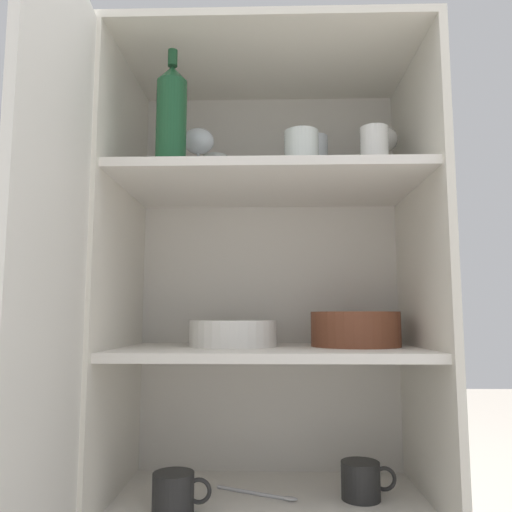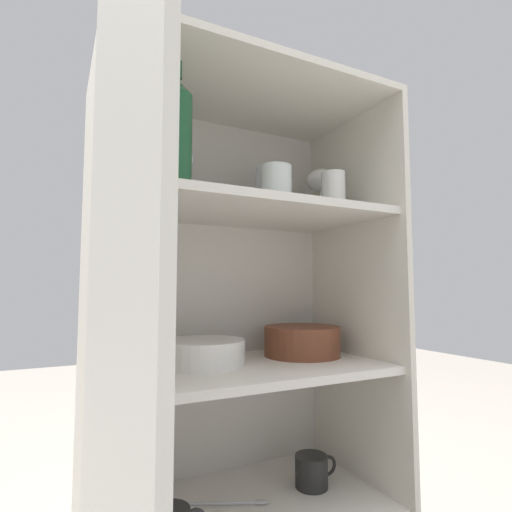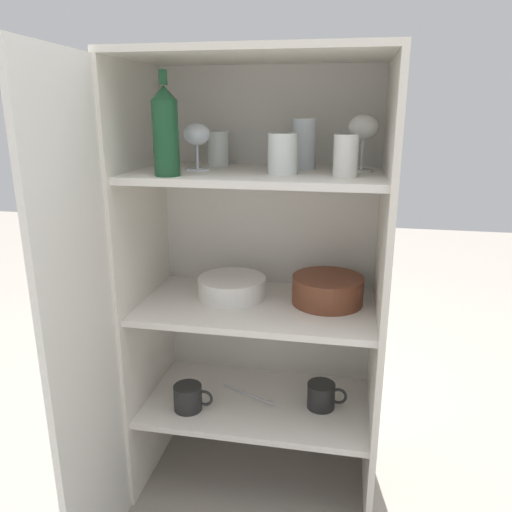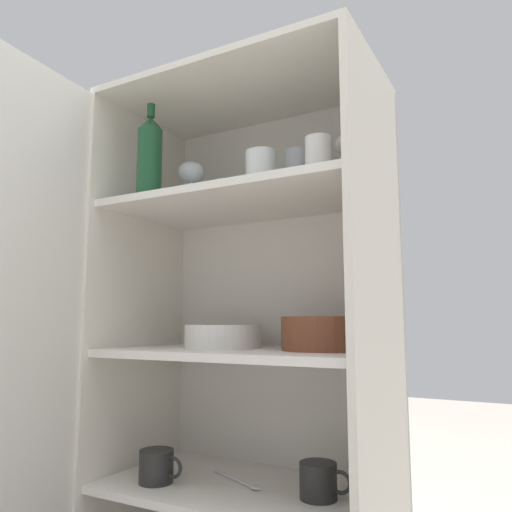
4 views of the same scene
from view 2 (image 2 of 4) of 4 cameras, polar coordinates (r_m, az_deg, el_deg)
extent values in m
cube|color=silver|center=(1.22, -6.12, -11.84)|extent=(0.74, 0.02, 1.32)
cube|color=silver|center=(0.94, -23.04, -13.64)|extent=(0.02, 0.43, 1.32)
cube|color=silver|center=(1.22, 13.89, -11.70)|extent=(0.02, 0.43, 1.32)
cube|color=silver|center=(1.14, -1.89, 22.22)|extent=(0.74, 0.43, 0.02)
cube|color=silver|center=(1.15, -2.06, -32.49)|extent=(0.70, 0.39, 0.02)
cube|color=silver|center=(1.04, -2.00, -15.84)|extent=(0.70, 0.39, 0.02)
cube|color=silver|center=(1.04, -1.94, 6.39)|extent=(0.70, 0.39, 0.02)
cube|color=silver|center=(0.56, -19.45, -20.35)|extent=(0.05, 0.37, 1.32)
cylinder|color=white|center=(1.11, -11.46, 9.00)|extent=(0.07, 0.07, 0.10)
cylinder|color=white|center=(1.18, 1.65, 9.05)|extent=(0.07, 0.07, 0.14)
cylinder|color=white|center=(1.12, 11.02, 8.96)|extent=(0.06, 0.06, 0.11)
cylinder|color=white|center=(1.05, 2.91, 9.85)|extent=(0.08, 0.08, 0.11)
cylinder|color=white|center=(0.98, -11.24, 7.94)|extent=(0.07, 0.07, 0.01)
cylinder|color=white|center=(0.99, -11.21, 9.95)|extent=(0.01, 0.01, 0.06)
ellipsoid|color=white|center=(1.01, -11.15, 13.46)|extent=(0.08, 0.08, 0.06)
cylinder|color=white|center=(1.23, 9.24, 5.31)|extent=(0.07, 0.07, 0.01)
cylinder|color=white|center=(1.24, 9.21, 7.31)|extent=(0.01, 0.01, 0.08)
ellipsoid|color=white|center=(1.26, 9.17, 10.66)|extent=(0.08, 0.08, 0.07)
cylinder|color=#194728|center=(0.87, -11.39, 15.90)|extent=(0.07, 0.07, 0.19)
cone|color=#194728|center=(0.92, -11.27, 22.58)|extent=(0.07, 0.07, 0.04)
cylinder|color=#194728|center=(0.93, -11.23, 24.60)|extent=(0.02, 0.02, 0.04)
cylinder|color=white|center=(1.04, -7.64, -14.95)|extent=(0.21, 0.21, 0.01)
cylinder|color=white|center=(1.04, -7.64, -14.46)|extent=(0.21, 0.21, 0.01)
cylinder|color=white|center=(1.04, -7.63, -13.98)|extent=(0.21, 0.21, 0.01)
cylinder|color=white|center=(1.04, -7.63, -13.48)|extent=(0.21, 0.21, 0.01)
cylinder|color=white|center=(1.04, -7.62, -12.99)|extent=(0.21, 0.21, 0.01)
cylinder|color=white|center=(1.03, -7.62, -12.50)|extent=(0.21, 0.21, 0.01)
cylinder|color=white|center=(1.03, -7.61, -12.01)|extent=(0.21, 0.21, 0.01)
cylinder|color=brown|center=(1.17, 6.59, -11.98)|extent=(0.22, 0.22, 0.08)
torus|color=brown|center=(1.17, 6.57, -10.13)|extent=(0.21, 0.21, 0.01)
cylinder|color=black|center=(1.22, 7.92, -28.15)|extent=(0.09, 0.09, 0.08)
torus|color=black|center=(1.25, 10.21, -27.38)|extent=(0.05, 0.01, 0.05)
cylinder|color=silver|center=(1.15, -4.76, -31.76)|extent=(0.17, 0.09, 0.01)
ellipsoid|color=silver|center=(1.15, 0.71, -31.69)|extent=(0.04, 0.04, 0.01)
camera|label=1|loc=(0.51, 95.84, -12.95)|focal=35.00mm
camera|label=3|loc=(0.91, 95.34, 25.34)|focal=35.00mm
camera|label=4|loc=(1.12, 74.90, -7.64)|focal=35.00mm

